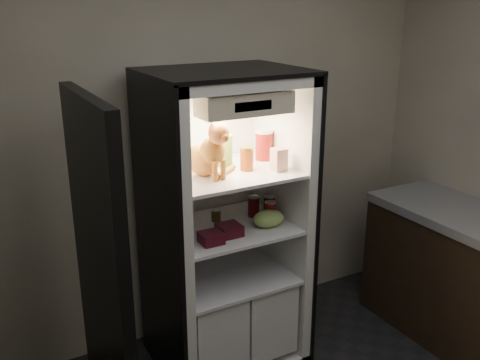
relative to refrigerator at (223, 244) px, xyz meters
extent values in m
plane|color=beige|center=(0.00, 0.42, 0.56)|extent=(3.60, 0.00, 3.60)
cube|color=white|center=(0.00, 0.29, 0.13)|extent=(0.85, 0.06, 1.85)
cube|color=white|center=(-0.40, -0.03, 0.13)|extent=(0.06, 0.70, 1.85)
cube|color=white|center=(0.40, -0.03, 0.13)|extent=(0.06, 0.70, 1.85)
cube|color=white|center=(0.00, -0.03, 1.03)|extent=(0.85, 0.70, 0.06)
cube|color=white|center=(0.00, -0.03, -0.76)|extent=(0.85, 0.70, 0.06)
cube|color=black|center=(-0.44, -0.03, 0.13)|extent=(0.02, 0.72, 1.87)
cube|color=black|center=(0.44, -0.03, 0.13)|extent=(0.02, 0.72, 1.87)
cube|color=black|center=(0.00, -0.03, 1.07)|extent=(0.90, 0.72, 0.02)
cube|color=white|center=(0.00, -0.06, 0.49)|extent=(0.73, 0.62, 0.02)
cube|color=white|center=(0.00, -0.06, 0.14)|extent=(0.73, 0.62, 0.02)
cube|color=white|center=(-0.18, -0.06, -0.44)|extent=(0.34, 0.58, 0.48)
cube|color=white|center=(0.18, -0.06, -0.44)|extent=(0.34, 0.58, 0.48)
cube|color=white|center=(0.00, -0.06, -0.19)|extent=(0.73, 0.62, 0.02)
cube|color=beige|center=(0.00, -0.27, 0.93)|extent=(0.52, 0.18, 0.12)
cube|color=black|center=(0.00, -0.36, 0.93)|extent=(0.22, 0.01, 0.05)
cube|color=black|center=(-0.85, -0.36, 0.13)|extent=(0.07, 0.87, 1.85)
cube|color=white|center=(-0.85, -0.42, -0.24)|extent=(0.07, 0.64, 0.12)
cube|color=white|center=(-0.85, -0.42, 0.26)|extent=(0.07, 0.64, 0.12)
ellipsoid|color=#B26516|center=(-0.15, -0.06, 0.59)|extent=(0.21, 0.25, 0.19)
ellipsoid|color=#B26516|center=(-0.13, -0.15, 0.66)|extent=(0.17, 0.16, 0.16)
sphere|color=orange|center=(-0.12, -0.20, 0.76)|extent=(0.14, 0.14, 0.12)
sphere|color=orange|center=(-0.11, -0.25, 0.75)|extent=(0.06, 0.06, 0.05)
cone|color=orange|center=(-0.16, -0.20, 0.82)|extent=(0.05, 0.05, 0.05)
cone|color=orange|center=(-0.09, -0.19, 0.82)|extent=(0.05, 0.05, 0.05)
cylinder|color=#B26516|center=(-0.15, -0.21, 0.56)|extent=(0.03, 0.03, 0.11)
cylinder|color=#B26516|center=(-0.09, -0.20, 0.56)|extent=(0.03, 0.03, 0.11)
cylinder|color=#B26516|center=(-0.04, -0.12, 0.51)|extent=(0.19, 0.15, 0.03)
cylinder|color=#238025|center=(0.01, -0.02, 0.59)|extent=(0.08, 0.08, 0.19)
cylinder|color=#238025|center=(0.01, -0.02, 0.69)|extent=(0.08, 0.08, 0.02)
cylinder|color=white|center=(0.03, 0.07, 0.55)|extent=(0.09, 0.09, 0.10)
cylinder|color=#175AA5|center=(0.03, 0.07, 0.61)|extent=(0.09, 0.09, 0.02)
cylinder|color=maroon|center=(0.11, -0.11, 0.56)|extent=(0.08, 0.08, 0.13)
cylinder|color=gold|center=(0.11, -0.11, 0.63)|extent=(0.08, 0.08, 0.01)
cylinder|color=maroon|center=(0.31, 0.03, 0.58)|extent=(0.11, 0.11, 0.17)
cylinder|color=white|center=(0.31, 0.03, 0.68)|extent=(0.11, 0.11, 0.01)
cube|color=white|center=(0.27, -0.21, 0.56)|extent=(0.08, 0.08, 0.13)
cylinder|color=black|center=(0.22, -0.01, 0.21)|extent=(0.07, 0.07, 0.13)
cylinder|color=#B2B2B2|center=(0.22, -0.01, 0.28)|extent=(0.07, 0.07, 0.00)
cylinder|color=black|center=(0.30, -0.05, 0.21)|extent=(0.07, 0.07, 0.13)
cylinder|color=#B2B2B2|center=(0.30, -0.05, 0.28)|extent=(0.07, 0.07, 0.00)
cylinder|color=black|center=(0.25, -0.15, 0.21)|extent=(0.07, 0.07, 0.13)
cylinder|color=#B2B2B2|center=(0.25, -0.15, 0.28)|extent=(0.07, 0.07, 0.00)
cylinder|color=#503717|center=(-0.03, 0.04, 0.18)|extent=(0.06, 0.06, 0.07)
cylinder|color=#B2B2B2|center=(-0.03, 0.04, 0.22)|extent=(0.06, 0.06, 0.01)
ellipsoid|color=#8FB755|center=(0.21, -0.19, 0.20)|extent=(0.20, 0.15, 0.10)
cube|color=#510D1F|center=(-0.20, -0.24, 0.18)|extent=(0.12, 0.12, 0.06)
cube|color=#510D1F|center=(-0.06, -0.19, 0.18)|extent=(0.13, 0.13, 0.07)
camera|label=1|loc=(-1.39, -2.71, 1.43)|focal=40.00mm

